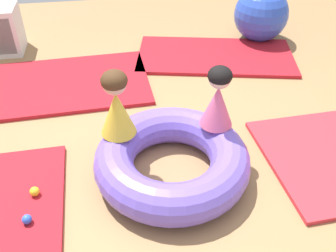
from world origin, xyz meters
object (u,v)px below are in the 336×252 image
Objects in this scene: play_ball_yellow at (35,192)px; child_in_yellow at (116,104)px; storage_cube at (1,31)px; play_ball_blue at (27,219)px; exercise_ball_large at (261,14)px; inflatable_cushion at (172,160)px; child_in_pink at (218,97)px.

child_in_yellow is at bearing 26.02° from play_ball_yellow.
storage_cube is at bearing 65.83° from child_in_yellow.
child_in_yellow is at bearing -59.43° from storage_cube.
play_ball_blue is 0.96× the size of play_ball_yellow.
play_ball_blue is 0.25m from play_ball_yellow.
play_ball_blue is 3.70m from exercise_ball_large.
inflatable_cushion is 1.77× the size of exercise_ball_large.
inflatable_cushion is 0.61m from child_in_yellow.
play_ball_yellow is (0.02, 0.25, 0.00)m from play_ball_blue.
child_in_yellow reaches higher than play_ball_blue.
child_in_yellow is at bearing 40.20° from play_ball_blue.
play_ball_blue is 0.10× the size of exercise_ball_large.
inflatable_cushion is at bearing -55.22° from storage_cube.
storage_cube is (-1.30, 2.20, -0.29)m from child_in_yellow.
storage_cube is at bearing 104.39° from play_ball_yellow.
child_in_pink is at bearing 28.62° from inflatable_cushion.
play_ball_yellow is at bearing 85.07° from play_ball_blue.
inflatable_cushion is 17.62× the size of play_ball_blue.
inflatable_cushion is at bearing 5.30° from play_ball_yellow.
play_ball_blue is (-1.06, -0.35, -0.08)m from inflatable_cushion.
exercise_ball_large reaches higher than storage_cube.
storage_cube reaches higher than play_ball_blue.
play_ball_blue is at bearing -161.82° from inflatable_cushion.
exercise_ball_large is (1.90, 2.07, -0.23)m from child_in_yellow.
child_in_pink is at bearing 12.21° from play_ball_yellow.
child_in_pink reaches higher than exercise_ball_large.
storage_cube is (-0.65, 2.52, 0.20)m from play_ball_yellow.
play_ball_blue is at bearing -77.29° from storage_cube.
play_ball_yellow is 3.51m from exercise_ball_large.
exercise_ball_large is 3.21m from storage_cube.
child_in_yellow is 7.56× the size of play_ball_yellow.
inflatable_cushion is 2.95m from storage_cube.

